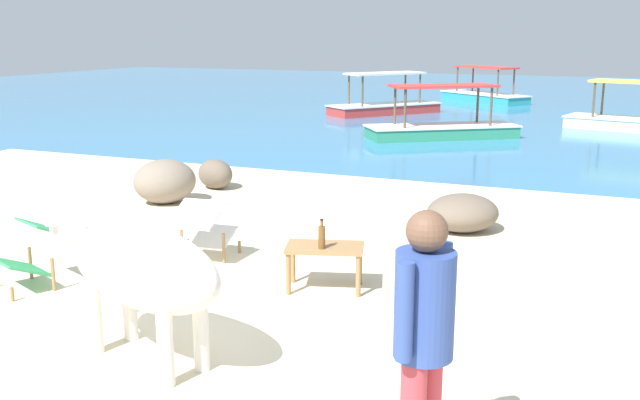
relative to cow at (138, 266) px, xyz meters
name	(u,v)px	position (x,y,z in m)	size (l,w,h in m)	color
sand_beach	(182,331)	(-0.05, 0.61, -0.78)	(18.00, 14.00, 0.04)	beige
water_surface	(526,105)	(-0.05, 22.61, -0.80)	(60.00, 36.00, 0.03)	teal
cow	(138,266)	(0.00, 0.00, 0.00)	(2.06, 1.05, 1.15)	silver
low_bench_table	(325,253)	(0.70, 2.02, -0.39)	(0.86, 0.65, 0.45)	olive
bottle	(322,237)	(0.71, 1.92, -0.19)	(0.07, 0.07, 0.30)	brown
deck_chair_near	(35,249)	(-2.01, 0.99, -0.38)	(0.78, 0.91, 0.68)	olive
deck_chair_far	(204,227)	(-0.91, 2.39, -0.38)	(0.60, 0.81, 0.68)	olive
person_standing	(423,334)	(2.44, -0.82, 0.19)	(0.32, 0.50, 1.62)	#CC3D47
shore_rock_large	(463,213)	(1.50, 4.73, -0.52)	(0.93, 0.83, 0.48)	#6B5B4C
shore_rock_medium	(215,174)	(-2.79, 5.78, -0.52)	(0.69, 0.50, 0.48)	#6B5B4C
shore_rock_small	(165,181)	(-2.94, 4.58, -0.43)	(0.93, 0.81, 0.66)	gray
boat_teal	(484,94)	(-1.61, 22.99, -0.51)	(3.63, 3.13, 1.29)	teal
boat_green	(442,127)	(-0.80, 13.09, -0.51)	(3.67, 3.06, 1.29)	#338E66
boat_white	(639,120)	(3.62, 16.41, -0.51)	(3.84, 2.02, 1.29)	white
boat_red	(384,105)	(-3.74, 17.66, -0.51)	(3.14, 3.62, 1.29)	#C63833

